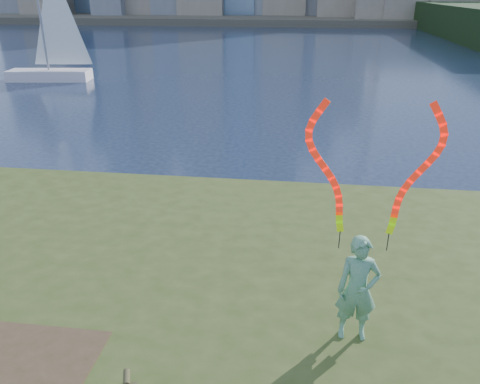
# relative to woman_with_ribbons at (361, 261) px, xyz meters

# --- Properties ---
(ground) EXTENTS (320.00, 320.00, 0.00)m
(ground) POSITION_rel_woman_with_ribbons_xyz_m (-3.32, 1.21, -2.19)
(ground) COLOR #17233B
(ground) RESTS_ON ground
(far_shore) EXTENTS (320.00, 40.00, 1.20)m
(far_shore) POSITION_rel_woman_with_ribbons_xyz_m (-3.32, 96.21, -1.59)
(far_shore) COLOR #514B3B
(far_shore) RESTS_ON ground
(woman_with_ribbons) EXTENTS (2.12, 0.46, 4.16)m
(woman_with_ribbons) POSITION_rel_woman_with_ribbons_xyz_m (0.00, 0.00, 0.00)
(woman_with_ribbons) COLOR #167C3F
(woman_with_ribbons) RESTS_ON grassy_knoll
(sailboat) EXTENTS (6.02, 2.51, 9.04)m
(sailboat) POSITION_rel_woman_with_ribbons_xyz_m (-18.51, 25.26, -0.64)
(sailboat) COLOR white
(sailboat) RESTS_ON ground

